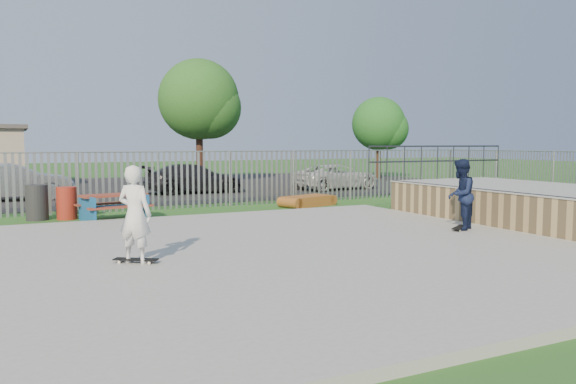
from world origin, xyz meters
name	(u,v)px	position (x,y,z in m)	size (l,w,h in m)	color
ground	(215,261)	(0.00, 0.00, 0.00)	(120.00, 120.00, 0.00)	#2B6121
concrete_slab	(214,257)	(0.00, 0.00, 0.07)	(15.00, 12.00, 0.15)	gray
quarter_pipe	(522,204)	(9.50, 1.04, 0.56)	(5.50, 7.05, 2.19)	tan
fence	(196,190)	(1.00, 4.59, 1.00)	(26.04, 16.02, 2.00)	gray
picnic_table	(114,207)	(-0.84, 6.85, 0.40)	(2.12, 1.86, 0.79)	maroon
funbox	(308,201)	(6.14, 7.71, 0.19)	(2.07, 1.48, 0.37)	brown
trash_bin_red	(67,203)	(-2.07, 7.74, 0.49)	(0.59, 0.59, 0.98)	maroon
trash_bin_grey	(37,203)	(-2.89, 7.92, 0.53)	(0.63, 0.63, 1.06)	#262629
parking_lot	(93,189)	(0.00, 19.00, 0.01)	(40.00, 18.00, 0.02)	black
car_silver	(14,182)	(-3.52, 14.43, 0.76)	(1.56, 4.47, 1.47)	#B2B3B7
car_dark	(194,178)	(3.91, 14.57, 0.68)	(1.85, 4.54, 1.32)	black
car_white	(336,177)	(10.81, 13.49, 0.63)	(2.04, 4.42, 1.23)	silver
tree_mid	(199,100)	(6.08, 20.81, 4.74)	(4.57, 4.57, 7.05)	#43261B
tree_right	(379,124)	(17.49, 19.50, 3.51)	(3.38, 3.38, 5.22)	#3B2617
skateboard_a	(459,228)	(6.43, 0.23, 0.19)	(0.78, 0.61, 0.08)	black
skateboard_b	(136,261)	(-1.54, -0.18, 0.19)	(0.78, 0.61, 0.08)	black
skater_navy	(460,195)	(6.43, 0.23, 1.03)	(0.85, 0.66, 1.76)	#121A38
skater_white	(135,214)	(-1.54, -0.18, 1.03)	(0.64, 0.42, 1.76)	white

